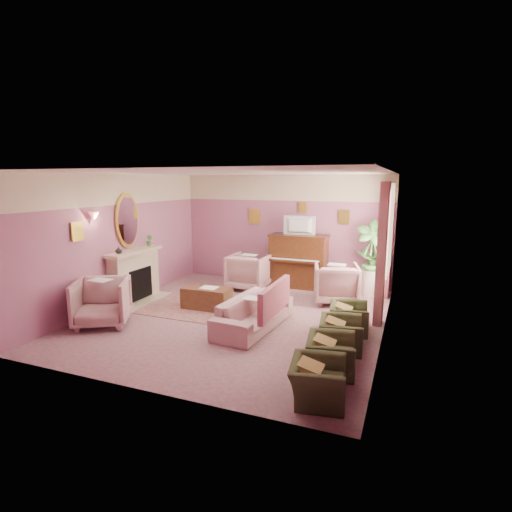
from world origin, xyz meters
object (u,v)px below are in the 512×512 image
(olive_chair_a, at_px, (318,375))
(floral_armchair_right, at_px, (336,281))
(floral_armchair_left, at_px, (249,270))
(side_table, at_px, (373,281))
(olive_chair_d, at_px, (349,313))
(sofa, at_px, (254,307))
(olive_chair_c, at_px, (341,329))
(coffee_table, at_px, (207,298))
(piano, at_px, (298,262))
(floral_armchair_front, at_px, (102,300))
(olive_chair_b, at_px, (331,349))
(television, at_px, (299,224))

(olive_chair_a, bearing_deg, floral_armchair_right, 97.26)
(floral_armchair_left, distance_m, side_table, 2.96)
(floral_armchair_left, height_order, olive_chair_d, floral_armchair_left)
(sofa, height_order, olive_chair_c, sofa)
(coffee_table, bearing_deg, olive_chair_a, -42.00)
(olive_chair_a, bearing_deg, side_table, 88.02)
(coffee_table, height_order, side_table, side_table)
(coffee_table, bearing_deg, piano, 61.47)
(floral_armchair_front, bearing_deg, floral_armchair_right, 38.03)
(sofa, relative_size, olive_chair_d, 2.55)
(floral_armchair_left, distance_m, olive_chair_a, 5.22)
(floral_armchair_right, bearing_deg, floral_armchair_left, 170.64)
(piano, height_order, olive_chair_c, piano)
(olive_chair_a, relative_size, olive_chair_b, 1.00)
(television, relative_size, coffee_table, 0.80)
(olive_chair_a, xyz_separation_m, olive_chair_c, (0.00, 1.64, 0.00))
(floral_armchair_front, distance_m, olive_chair_d, 4.53)
(piano, height_order, olive_chair_b, piano)
(piano, relative_size, olive_chair_a, 1.83)
(side_table, bearing_deg, sofa, -121.16)
(coffee_table, distance_m, side_table, 3.90)
(television, height_order, floral_armchair_right, television)
(floral_armchair_left, relative_size, floral_armchair_front, 1.00)
(sofa, height_order, floral_armchair_front, floral_armchair_front)
(floral_armchair_left, xyz_separation_m, olive_chair_d, (2.74, -1.98, -0.15))
(piano, distance_m, floral_armchair_left, 1.27)
(coffee_table, height_order, floral_armchair_front, floral_armchair_front)
(olive_chair_b, xyz_separation_m, olive_chair_c, (0.00, 0.82, 0.00))
(piano, xyz_separation_m, floral_armchair_right, (1.14, -1.01, -0.17))
(coffee_table, xyz_separation_m, olive_chair_b, (2.97, -1.85, 0.11))
(piano, height_order, coffee_table, piano)
(piano, relative_size, floral_armchair_left, 1.45)
(olive_chair_a, relative_size, olive_chair_c, 1.00)
(floral_armchair_left, distance_m, olive_chair_d, 3.38)
(coffee_table, xyz_separation_m, floral_armchair_front, (-1.35, -1.57, 0.26))
(coffee_table, xyz_separation_m, olive_chair_d, (2.97, -0.21, 0.11))
(olive_chair_c, bearing_deg, floral_armchair_front, -172.90)
(piano, xyz_separation_m, olive_chair_d, (1.66, -2.62, -0.32))
(coffee_table, distance_m, olive_chair_d, 2.98)
(olive_chair_d, bearing_deg, floral_armchair_front, -162.54)
(coffee_table, relative_size, olive_chair_b, 1.31)
(olive_chair_d, distance_m, side_table, 2.52)
(piano, bearing_deg, coffee_table, -118.53)
(television, bearing_deg, olive_chair_d, -57.18)
(floral_armchair_left, bearing_deg, floral_armchair_front, -115.32)
(floral_armchair_right, height_order, olive_chair_b, floral_armchair_right)
(side_table, bearing_deg, television, 178.25)
(floral_armchair_front, distance_m, side_table, 5.93)
(olive_chair_c, xyz_separation_m, side_table, (0.17, 3.34, 0.02))
(side_table, bearing_deg, floral_armchair_right, -127.48)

